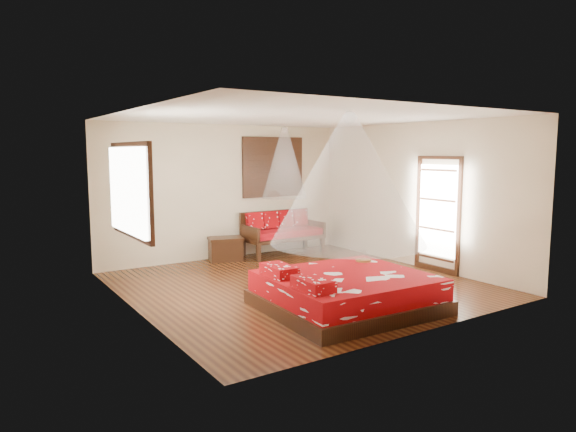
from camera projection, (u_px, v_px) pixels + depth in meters
name	position (u px, v px, depth m)	size (l,w,h in m)	color
room	(299.00, 202.00, 8.52)	(5.54, 5.54, 2.84)	#32160B
bed	(346.00, 292.00, 7.30)	(2.36, 2.15, 0.65)	black
daybed	(281.00, 231.00, 11.24)	(1.75, 0.78, 0.94)	black
storage_chest	(226.00, 249.00, 10.61)	(0.81, 0.68, 0.48)	black
shutter_panel	(273.00, 167.00, 11.35)	(1.52, 0.06, 1.32)	black
window_left	(132.00, 190.00, 7.18)	(0.10, 1.74, 1.34)	black
glazed_door	(438.00, 215.00, 9.54)	(0.08, 1.02, 2.16)	black
wine_tray	(363.00, 258.00, 8.17)	(0.25, 0.25, 0.20)	brown
mosquito_net_main	(348.00, 180.00, 7.11)	(2.18, 2.18, 1.80)	white
mosquito_net_daybed	(284.00, 163.00, 10.95)	(0.96, 0.96, 1.50)	white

